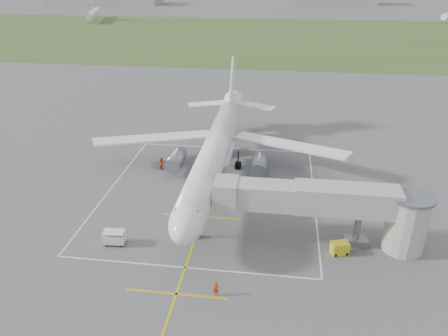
# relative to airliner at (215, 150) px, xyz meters

# --- Properties ---
(ground) EXTENTS (700.00, 700.00, 0.00)m
(ground) POSITION_rel_airliner_xyz_m (0.00, -0.75, -4.39)
(ground) COLOR #4F4F52
(ground) RESTS_ON ground
(grass_strip) EXTENTS (700.00, 120.00, 0.02)m
(grass_strip) POSITION_rel_airliner_xyz_m (0.00, 129.25, -4.38)
(grass_strip) COLOR #3A4F22
(grass_strip) RESTS_ON ground
(apron_markings) EXTENTS (28.20, 60.00, 0.01)m
(apron_markings) POSITION_rel_airliner_xyz_m (0.00, -6.57, -4.38)
(apron_markings) COLOR gold
(apron_markings) RESTS_ON ground
(airliner) EXTENTS (38.93, 46.75, 13.52)m
(airliner) POSITION_rel_airliner_xyz_m (0.00, 0.00, 0.00)
(airliner) COLOR silver
(airliner) RESTS_ON ground
(jet_bridge) EXTENTS (23.40, 5.00, 7.20)m
(jet_bridge) POSITION_rel_airliner_xyz_m (15.72, -14.25, 0.35)
(jet_bridge) COLOR gray
(jet_bridge) RESTS_ON ground
(gpu_unit) EXTENTS (2.11, 1.74, 1.38)m
(gpu_unit) POSITION_rel_airliner_xyz_m (16.11, -16.08, -3.71)
(gpu_unit) COLOR gold
(gpu_unit) RESTS_ON ground
(baggage_cart) EXTENTS (2.45, 1.57, 1.64)m
(baggage_cart) POSITION_rel_airliner_xyz_m (-8.72, -17.69, -3.55)
(baggage_cart) COLOR silver
(baggage_cart) RESTS_ON ground
(ramp_worker_nose) EXTENTS (0.66, 0.53, 1.57)m
(ramp_worker_nose) POSITION_rel_airliner_xyz_m (3.80, -24.41, -3.61)
(ramp_worker_nose) COLOR red
(ramp_worker_nose) RESTS_ON ground
(ramp_worker_wing) EXTENTS (1.14, 1.14, 1.86)m
(ramp_worker_wing) POSITION_rel_airliner_xyz_m (-8.60, 2.01, -3.46)
(ramp_worker_wing) COLOR red
(ramp_worker_wing) RESTS_ON ground
(distant_aircraft) EXTENTS (200.10, 50.57, 8.85)m
(distant_aircraft) POSITION_rel_airliner_xyz_m (1.99, 179.65, -0.80)
(distant_aircraft) COLOR silver
(distant_aircraft) RESTS_ON ground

